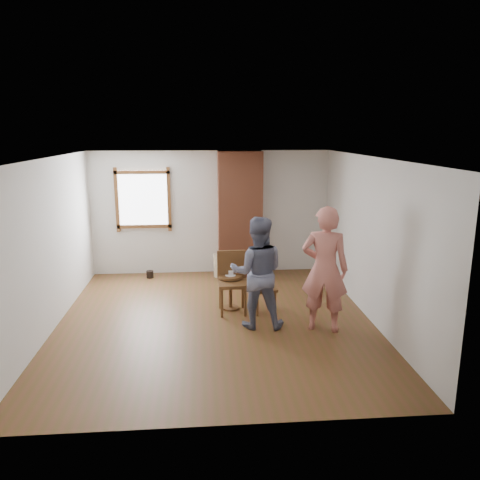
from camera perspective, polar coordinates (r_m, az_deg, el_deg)
name	(u,v)px	position (r m, az deg, el deg)	size (l,w,h in m)	color
ground	(216,321)	(7.66, -3.00, -9.85)	(5.50, 5.50, 0.00)	brown
room_shell	(210,204)	(7.74, -3.72, 4.35)	(5.04, 5.52, 2.62)	silver
brick_chimney	(240,214)	(9.73, -0.01, 3.15)	(0.90, 0.50, 2.60)	#A5573A
stoneware_crock	(222,265)	(9.85, -2.17, -3.08)	(0.37, 0.37, 0.48)	#C8B590
dark_pot	(150,274)	(9.95, -10.92, -4.13)	(0.15, 0.15, 0.15)	black
dining_chair_left	(232,278)	(7.88, -0.98, -4.69)	(0.49, 0.49, 1.03)	brown
dining_chair_right	(262,285)	(7.94, 2.72, -5.45)	(0.45, 0.45, 0.82)	brown
side_table	(230,286)	(8.02, -1.17, -5.68)	(0.40, 0.40, 0.60)	brown
cake_plate	(230,275)	(7.95, -1.18, -4.31)	(0.18, 0.18, 0.01)	white
cake_slice	(231,273)	(7.94, -1.11, -4.07)	(0.08, 0.07, 0.06)	white
man	(257,273)	(7.19, 2.13, -3.98)	(0.85, 0.66, 1.74)	#15193A
person_pink	(325,269)	(7.15, 10.29, -3.53)	(0.70, 0.46, 1.93)	#CA7265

